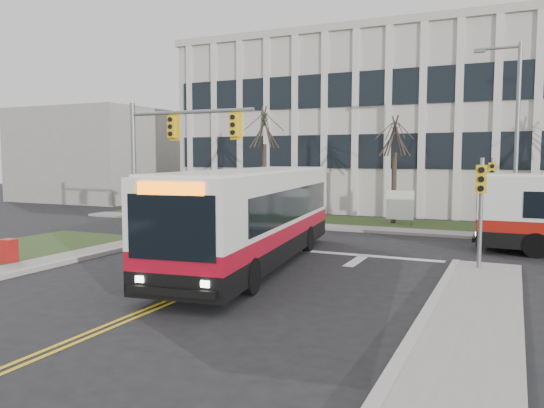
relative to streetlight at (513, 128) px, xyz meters
The scene contains 14 objects.
ground 18.81m from the streetlight, 116.37° to the right, with size 120.00×120.00×0.00m, color black.
sidewalk_cross 6.04m from the streetlight, 161.74° to the right, with size 44.00×1.60×0.14m, color #9E9B93.
building_lawn 6.23m from the streetlight, 149.29° to the left, with size 44.00×5.00×0.12m, color #2F451D.
office_building 14.15m from the streetlight, 102.38° to the left, with size 40.00×16.00×12.00m, color beige.
building_annex 35.43m from the streetlight, 163.93° to the left, with size 12.00×12.00×8.00m, color #9E9B93.
mast_arm_signal 16.39m from the streetlight, 146.49° to the right, with size 6.11×0.38×6.20m.
signal_pole_near 9.72m from the streetlight, 95.10° to the right, with size 0.34×0.39×3.80m.
signal_pole_far 2.93m from the streetlight, 136.05° to the right, with size 0.34×0.39×3.80m.
streetlight is the anchor object (origin of this frame).
directory_sign 6.96m from the streetlight, 166.77° to the left, with size 1.50×0.12×2.00m.
tree_left 14.15m from the streetlight, behind, with size 1.80×1.80×7.70m.
tree_mid 6.36m from the streetlight, 161.65° to the left, with size 1.80×1.80×6.82m.
bus_main 14.40m from the streetlight, 125.79° to the right, with size 2.69×12.41×3.31m, color silver, non-canonical shape.
newspaper_box_red 22.46m from the streetlight, 136.51° to the right, with size 0.50×0.45×0.95m, color #A71615.
Camera 1 is at (8.21, -11.74, 3.81)m, focal length 35.00 mm.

